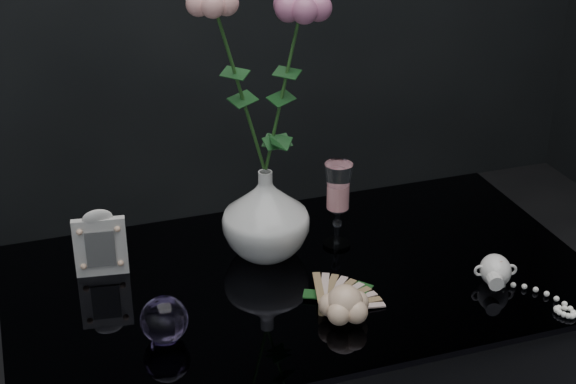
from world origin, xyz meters
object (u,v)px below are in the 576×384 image
object	(u,v)px
vase	(266,214)
picture_frame	(100,242)
loose_rose	(345,303)
pearl_jar	(496,269)
wine_glass	(338,206)
paperweight	(164,320)

from	to	relation	value
vase	picture_frame	size ratio (longest dim) A/B	1.30
picture_frame	loose_rose	world-z (taller)	picture_frame
picture_frame	pearl_jar	size ratio (longest dim) A/B	0.66
wine_glass	loose_rose	distance (m)	0.26
wine_glass	pearl_jar	bearing A→B (deg)	-44.70
vase	loose_rose	world-z (taller)	vase
wine_glass	picture_frame	bearing A→B (deg)	174.94
loose_rose	wine_glass	bearing A→B (deg)	62.03
picture_frame	paperweight	world-z (taller)	picture_frame
vase	picture_frame	bearing A→B (deg)	175.22
loose_rose	pearl_jar	bearing A→B (deg)	-5.40
paperweight	pearl_jar	size ratio (longest dim) A/B	0.39
paperweight	loose_rose	distance (m)	0.30
paperweight	pearl_jar	xyz separation A→B (m)	(0.59, -0.02, -0.01)
picture_frame	loose_rose	distance (m)	0.46
pearl_jar	loose_rose	bearing A→B (deg)	-159.85
wine_glass	paperweight	distance (m)	0.43
paperweight	vase	bearing A→B (deg)	41.71
loose_rose	picture_frame	bearing A→B (deg)	133.22
picture_frame	wine_glass	bearing A→B (deg)	3.24
picture_frame	vase	bearing A→B (deg)	3.51
picture_frame	pearl_jar	distance (m)	0.71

